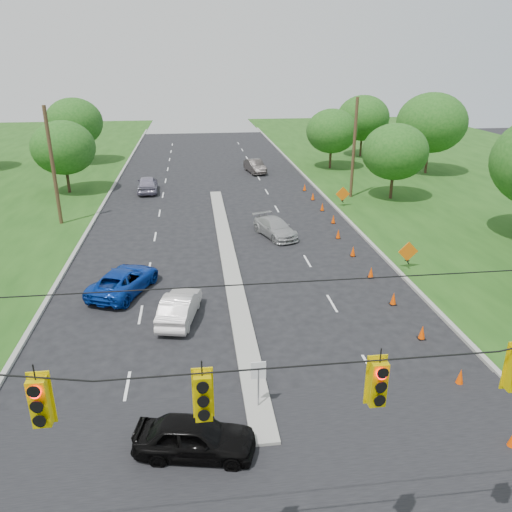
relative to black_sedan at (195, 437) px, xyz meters
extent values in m
cube|color=gray|center=(-7.76, 25.96, -0.68)|extent=(0.25, 110.00, 0.16)
cube|color=gray|center=(12.44, 25.96, -0.68)|extent=(0.25, 110.00, 0.16)
cube|color=gray|center=(2.34, 16.96, -0.68)|extent=(1.00, 34.00, 0.18)
cylinder|color=gray|center=(2.34, 1.96, 0.22)|extent=(0.06, 0.06, 1.80)
cube|color=white|center=(2.34, 1.96, 1.02)|extent=(0.55, 0.04, 0.70)
cylinder|color=black|center=(2.34, -5.04, 6.32)|extent=(24.00, 0.04, 0.04)
cube|color=#E6C700|center=(-2.66, -5.04, 5.55)|extent=(0.34, 0.24, 1.00)
cube|color=#E6C700|center=(0.34, -5.04, 5.37)|extent=(0.34, 0.24, 1.00)
cube|color=#E6C700|center=(3.84, -5.04, 5.37)|extent=(0.34, 0.24, 1.00)
cylinder|color=#422D1C|center=(-10.16, 25.96, 3.82)|extent=(0.28, 0.28, 9.00)
cylinder|color=#422D1C|center=(14.84, 30.96, 3.82)|extent=(0.28, 0.28, 9.00)
cone|color=#F74601|center=(10.52, 2.46, -0.33)|extent=(0.32, 0.32, 0.70)
cone|color=#F74601|center=(10.52, 5.96, -0.33)|extent=(0.32, 0.32, 0.70)
cone|color=#F74601|center=(10.52, 9.46, -0.33)|extent=(0.32, 0.32, 0.70)
cone|color=#F74601|center=(10.52, 12.96, -0.33)|extent=(0.32, 0.32, 0.70)
cone|color=#F74601|center=(10.52, 16.46, -0.33)|extent=(0.32, 0.32, 0.70)
cone|color=#F74601|center=(10.52, 19.96, -0.33)|extent=(0.32, 0.32, 0.70)
cone|color=#F74601|center=(11.12, 23.46, -0.33)|extent=(0.32, 0.32, 0.70)
cone|color=#F74601|center=(11.12, 26.96, -0.33)|extent=(0.32, 0.32, 0.70)
cone|color=#F74601|center=(11.12, 30.46, -0.33)|extent=(0.32, 0.32, 0.70)
cone|color=#F74601|center=(11.12, 33.96, -0.33)|extent=(0.32, 0.32, 0.70)
cube|color=black|center=(13.14, 13.96, -0.13)|extent=(0.06, 0.58, 0.26)
cube|color=black|center=(13.14, 13.96, -0.13)|extent=(0.06, 0.58, 0.26)
cube|color=orange|center=(13.14, 13.96, 0.47)|extent=(1.27, 0.05, 1.27)
cube|color=black|center=(13.14, 27.96, -0.13)|extent=(0.06, 0.58, 0.26)
cube|color=black|center=(13.14, 27.96, -0.13)|extent=(0.06, 0.58, 0.26)
cube|color=orange|center=(13.14, 27.96, 0.47)|extent=(1.27, 0.05, 1.27)
cylinder|color=black|center=(-11.66, 35.96, 0.58)|extent=(0.28, 0.28, 2.52)
ellipsoid|color=#194C14|center=(-11.66, 35.96, 3.66)|extent=(5.88, 5.88, 5.04)
cylinder|color=black|center=(-13.66, 50.96, 0.76)|extent=(0.28, 0.28, 2.88)
ellipsoid|color=#194C14|center=(-13.66, 50.96, 4.28)|extent=(6.72, 6.72, 5.76)
cylinder|color=black|center=(18.34, 29.96, 0.58)|extent=(0.28, 0.28, 2.52)
ellipsoid|color=#194C14|center=(18.34, 29.96, 3.66)|extent=(5.88, 5.88, 5.04)
cylinder|color=black|center=(26.34, 39.96, 0.94)|extent=(0.28, 0.28, 3.24)
ellipsoid|color=#194C14|center=(26.34, 39.96, 4.90)|extent=(7.56, 7.56, 6.48)
cylinder|color=black|center=(22.34, 50.96, 0.76)|extent=(0.28, 0.28, 2.88)
ellipsoid|color=#194C14|center=(22.34, 50.96, 4.28)|extent=(6.72, 6.72, 5.76)
cylinder|color=black|center=(16.34, 43.96, 0.58)|extent=(0.28, 0.28, 2.52)
ellipsoid|color=#194C14|center=(16.34, 43.96, 3.66)|extent=(5.88, 5.88, 5.04)
imported|color=black|center=(0.00, 0.00, 0.00)|extent=(4.21, 2.35, 1.36)
imported|color=white|center=(-0.65, 9.25, 0.02)|extent=(2.30, 4.42, 1.39)
imported|color=#093099|center=(-3.76, 12.79, 0.02)|extent=(4.07, 5.53, 1.40)
imported|color=#9B9B9B|center=(6.06, 21.02, -0.02)|extent=(3.21, 4.87, 1.31)
imported|color=gray|center=(-4.15, 35.37, 0.12)|extent=(2.09, 4.75, 1.59)
imported|color=#322D2B|center=(7.29, 42.84, 0.05)|extent=(2.32, 4.65, 1.46)
camera|label=1|loc=(0.36, -13.04, 11.47)|focal=35.00mm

